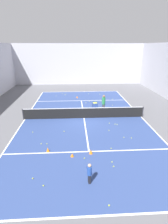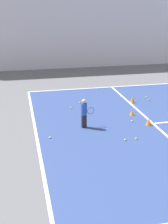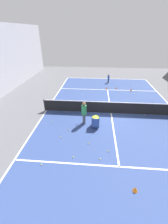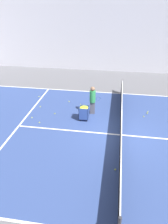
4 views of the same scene
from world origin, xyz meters
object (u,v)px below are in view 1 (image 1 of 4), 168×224
object	(u,v)px
ball_cart	(95,105)
training_cone_1	(77,97)
coach_at_net	(104,102)
training_cone_0	(48,150)
tennis_net	(84,113)
player_near_baseline	(89,172)

from	to	relation	value
ball_cart	training_cone_1	world-z (taller)	ball_cart
training_cone_1	coach_at_net	bearing A→B (deg)	-62.81
training_cone_0	training_cone_1	xyz separation A→B (m)	(2.16, 12.48, -0.03)
tennis_net	ball_cart	world-z (taller)	tennis_net
player_near_baseline	coach_at_net	bearing A→B (deg)	-23.55
training_cone_1	ball_cart	bearing A→B (deg)	-69.24
player_near_baseline	training_cone_1	world-z (taller)	player_near_baseline
player_near_baseline	training_cone_1	bearing A→B (deg)	-9.35
coach_at_net	player_near_baseline	bearing A→B (deg)	-28.01
tennis_net	training_cone_1	world-z (taller)	tennis_net
player_near_baseline	coach_at_net	xyz separation A→B (m)	(2.37, 10.18, 0.36)
tennis_net	training_cone_1	distance (m)	6.98
player_near_baseline	training_cone_0	xyz separation A→B (m)	(-2.45, 2.90, -0.50)
tennis_net	coach_at_net	size ratio (longest dim) A/B	6.46
player_near_baseline	ball_cart	distance (m)	10.68
tennis_net	training_cone_0	distance (m)	6.15
player_near_baseline	coach_at_net	size ratio (longest dim) A/B	0.65
coach_at_net	training_cone_1	world-z (taller)	coach_at_net
player_near_baseline	training_cone_1	size ratio (longest dim) A/B	4.61
coach_at_net	training_cone_0	size ratio (longest dim) A/B	5.65
tennis_net	player_near_baseline	distance (m)	8.43
coach_at_net	training_cone_0	world-z (taller)	coach_at_net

